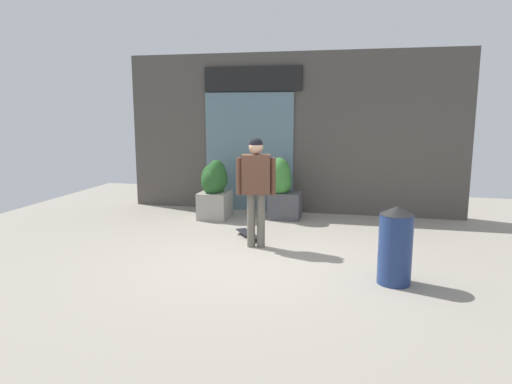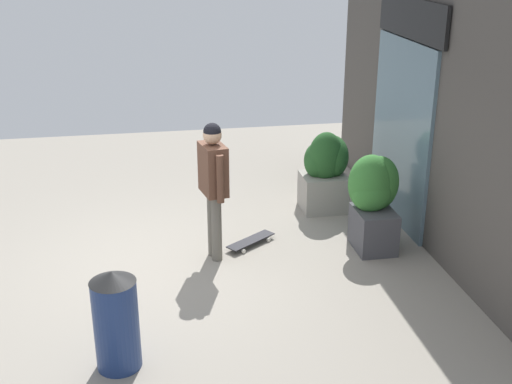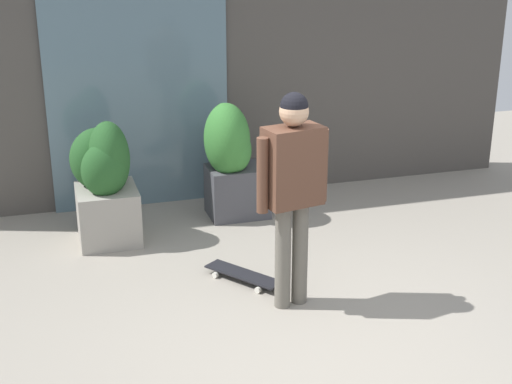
{
  "view_description": "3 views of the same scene",
  "coord_description": "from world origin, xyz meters",
  "px_view_note": "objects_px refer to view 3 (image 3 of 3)",
  "views": [
    {
      "loc": [
        1.6,
        -6.6,
        2.21
      ],
      "look_at": [
        -0.23,
        1.08,
        0.81
      ],
      "focal_mm": 32.72,
      "sensor_mm": 36.0,
      "label": 1
    },
    {
      "loc": [
        7.39,
        -0.27,
        3.85
      ],
      "look_at": [
        -0.23,
        1.08,
        0.81
      ],
      "focal_mm": 46.02,
      "sensor_mm": 36.0,
      "label": 2
    },
    {
      "loc": [
        -1.9,
        -4.46,
        2.87
      ],
      "look_at": [
        -0.23,
        1.08,
        0.81
      ],
      "focal_mm": 50.46,
      "sensor_mm": 36.0,
      "label": 3
    }
  ],
  "objects_px": {
    "skateboarder": "(293,178)",
    "skateboard": "(243,275)",
    "planter_box_right": "(230,155)",
    "planter_box_left": "(105,180)"
  },
  "relations": [
    {
      "from": "skateboarder",
      "to": "skateboard",
      "type": "xyz_separation_m",
      "value": [
        -0.26,
        0.51,
        -1.04
      ]
    },
    {
      "from": "skateboard",
      "to": "planter_box_right",
      "type": "bearing_deg",
      "value": -47.0
    },
    {
      "from": "planter_box_right",
      "to": "skateboard",
      "type": "bearing_deg",
      "value": -100.99
    },
    {
      "from": "skateboarder",
      "to": "skateboard",
      "type": "bearing_deg",
      "value": 16.09
    },
    {
      "from": "planter_box_left",
      "to": "planter_box_right",
      "type": "relative_size",
      "value": 0.96
    },
    {
      "from": "skateboarder",
      "to": "planter_box_left",
      "type": "xyz_separation_m",
      "value": [
        -1.29,
        1.8,
        -0.47
      ]
    },
    {
      "from": "planter_box_left",
      "to": "skateboard",
      "type": "bearing_deg",
      "value": -51.42
    },
    {
      "from": "skateboarder",
      "to": "planter_box_left",
      "type": "bearing_deg",
      "value": 24.33
    },
    {
      "from": "skateboarder",
      "to": "skateboard",
      "type": "relative_size",
      "value": 2.49
    },
    {
      "from": "skateboard",
      "to": "planter_box_right",
      "type": "height_order",
      "value": "planter_box_right"
    }
  ]
}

